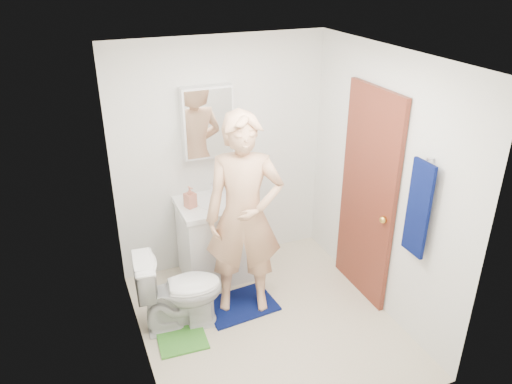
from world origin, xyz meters
TOP-DOWN VIEW (x-y plane):
  - floor at (0.00, 0.00)m, footprint 2.20×2.40m
  - ceiling at (0.00, 0.00)m, footprint 2.20×2.40m
  - wall_back at (0.00, 1.21)m, footprint 2.20×0.02m
  - wall_front at (0.00, -1.21)m, footprint 2.20×0.02m
  - wall_left at (-1.11, 0.00)m, footprint 0.02×2.40m
  - wall_right at (1.11, 0.00)m, footprint 0.02×2.40m
  - vanity_cabinet at (-0.15, 0.91)m, footprint 0.75×0.55m
  - countertop at (-0.15, 0.91)m, footprint 0.79×0.59m
  - sink_basin at (-0.15, 0.91)m, footprint 0.40×0.40m
  - faucet at (-0.15, 1.09)m, footprint 0.03×0.03m
  - medicine_cabinet at (-0.15, 1.14)m, footprint 0.50×0.12m
  - mirror_panel at (-0.15, 1.08)m, footprint 0.46×0.01m
  - door at (1.07, 0.15)m, footprint 0.05×0.80m
  - door_knob at (1.03, -0.17)m, footprint 0.07×0.07m
  - towel at (1.03, -0.57)m, footprint 0.03×0.24m
  - towel_hook at (1.07, -0.57)m, footprint 0.06×0.02m
  - toilet at (-0.73, 0.28)m, footprint 0.79×0.50m
  - bath_mat at (-0.15, 0.32)m, footprint 0.69×0.52m
  - green_rug at (-0.79, 0.07)m, footprint 0.43×0.37m
  - soap_dispenser at (-0.43, 0.90)m, footprint 0.13×0.13m
  - toothbrush_cup at (0.07, 1.04)m, footprint 0.14×0.14m
  - man at (-0.10, 0.32)m, footprint 0.80×0.66m

SIDE VIEW (x-z plane):
  - floor at x=0.00m, z-range -0.02..0.00m
  - green_rug at x=-0.79m, z-range 0.00..0.02m
  - bath_mat at x=-0.15m, z-range 0.00..0.02m
  - toilet at x=-0.73m, z-range 0.00..0.76m
  - vanity_cabinet at x=-0.15m, z-range 0.00..0.80m
  - countertop at x=-0.15m, z-range 0.80..0.85m
  - sink_basin at x=-0.15m, z-range 0.83..0.86m
  - toothbrush_cup at x=0.07m, z-range 0.85..0.95m
  - faucet at x=-0.15m, z-range 0.85..0.97m
  - door_knob at x=1.03m, z-range 0.91..0.98m
  - soap_dispenser at x=-0.43m, z-range 0.85..1.06m
  - man at x=-0.10m, z-range 0.02..1.92m
  - door at x=1.07m, z-range 0.00..2.05m
  - wall_back at x=0.00m, z-range 0.00..2.40m
  - wall_front at x=0.00m, z-range 0.00..2.40m
  - wall_left at x=-1.11m, z-range 0.00..2.40m
  - wall_right at x=1.11m, z-range 0.00..2.40m
  - towel at x=1.03m, z-range 0.85..1.65m
  - medicine_cabinet at x=-0.15m, z-range 1.25..1.95m
  - mirror_panel at x=-0.15m, z-range 1.27..1.93m
  - towel_hook at x=1.07m, z-range 1.66..1.68m
  - ceiling at x=0.00m, z-range 2.40..2.42m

